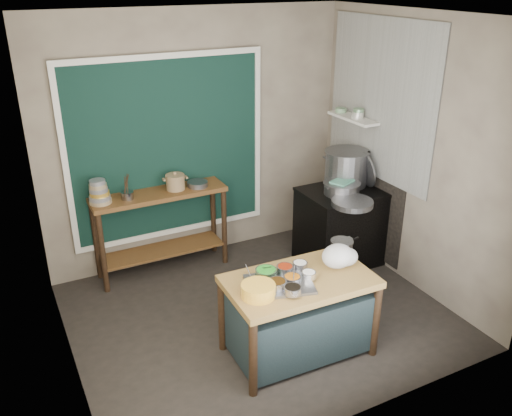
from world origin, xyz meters
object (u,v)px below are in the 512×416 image
prep_table (298,316)px  utensil_cup (127,195)px  yellow_basin (258,290)px  ceramic_crock (175,183)px  condiment_tray (279,284)px  stock_pot (346,168)px  stove_block (342,227)px  back_counter (162,232)px  steamer (342,188)px  saucepan (342,246)px

prep_table → utensil_cup: 2.20m
yellow_basin → ceramic_crock: size_ratio=1.27×
utensil_cup → yellow_basin: bearing=-75.4°
condiment_tray → utensil_cup: 2.05m
utensil_cup → ceramic_crock: 0.54m
utensil_cup → stock_pot: bearing=-12.9°
stove_block → utensil_cup: 2.42m
back_counter → steamer: steamer is taller
yellow_basin → stock_pot: stock_pot is taller
saucepan → yellow_basin: bearing=-178.0°
stove_block → condiment_tray: 1.96m
utensil_cup → ceramic_crock: ceramic_crock is taller
prep_table → ceramic_crock: ceramic_crock is taller
back_counter → steamer: 2.04m
condiment_tray → utensil_cup: size_ratio=4.04×
yellow_basin → ceramic_crock: ceramic_crock is taller
saucepan → ceramic_crock: bearing=105.9°
stove_block → prep_table: bearing=-137.4°
prep_table → saucepan: 0.76m
back_counter → stove_block: size_ratio=1.61×
prep_table → yellow_basin: yellow_basin is taller
prep_table → stock_pot: size_ratio=2.44×
ceramic_crock → prep_table: bearing=-78.0°
stock_pot → steamer: size_ratio=1.23×
prep_table → condiment_tray: (-0.21, -0.02, 0.39)m
prep_table → ceramic_crock: 2.07m
back_counter → utensil_cup: bearing=-174.1°
prep_table → utensil_cup: (-0.94, 1.89, 0.62)m
saucepan → stock_pot: bearing=38.8°
ceramic_crock → stock_pot: 1.91m
steamer → utensil_cup: bearing=160.7°
prep_table → saucepan: (0.58, 0.23, 0.43)m
yellow_basin → saucepan: saucepan is taller
ceramic_crock → stock_pot: stock_pot is taller
saucepan → ceramic_crock: 1.97m
condiment_tray → steamer: size_ratio=1.30×
back_counter → condiment_tray: (0.39, -1.94, 0.29)m
back_counter → yellow_basin: 2.03m
stove_block → saucepan: 1.26m
utensil_cup → steamer: size_ratio=0.32×
stock_pot → steamer: 0.32m
ceramic_crock → utensil_cup: bearing=-176.8°
saucepan → steamer: (0.63, 0.91, 0.14)m
prep_table → stove_block: size_ratio=1.39×
condiment_tray → steamer: 1.84m
saucepan → stock_pot: stock_pot is taller
back_counter → ceramic_crock: bearing=-1.5°
prep_table → condiment_tray: 0.44m
prep_table → yellow_basin: size_ratio=4.52×
utensil_cup → saucepan: bearing=-47.5°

